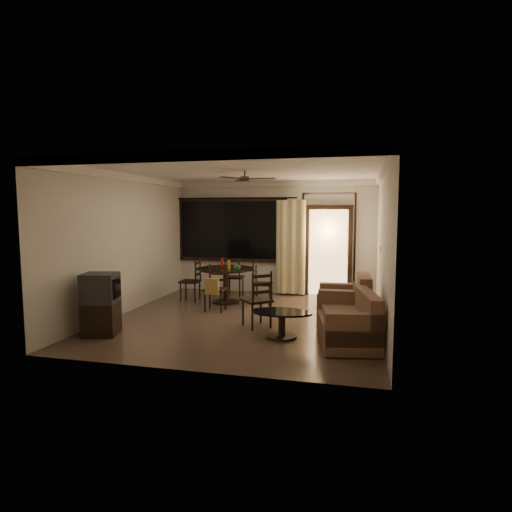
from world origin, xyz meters
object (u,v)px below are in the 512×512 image
(dining_table, at_px, (226,275))
(sofa, at_px, (350,323))
(dining_chair_west, at_px, (191,289))
(side_chair, at_px, (257,310))
(armchair, at_px, (347,305))
(dining_chair_north, at_px, (234,284))
(coffee_table, at_px, (282,320))
(dining_chair_east, at_px, (262,291))
(dining_chair_south, at_px, (215,296))
(tv_cabinet, at_px, (101,304))

(dining_table, distance_m, sofa, 3.70)
(dining_table, xyz_separation_m, dining_chair_west, (-0.84, -0.04, -0.33))
(dining_table, xyz_separation_m, sofa, (2.80, -2.40, -0.29))
(side_chair, bearing_deg, armchair, 154.73)
(dining_chair_north, relative_size, coffee_table, 0.96)
(dining_chair_east, relative_size, sofa, 0.58)
(coffee_table, relative_size, side_chair, 0.98)
(dining_table, xyz_separation_m, side_chair, (1.17, -1.86, -0.31))
(dining_chair_west, xyz_separation_m, dining_chair_south, (0.88, -0.82, 0.02))
(dining_table, height_order, dining_chair_east, dining_table)
(dining_chair_west, bearing_deg, dining_table, 90.07)
(armchair, bearing_deg, dining_chair_south, 165.14)
(dining_chair_south, xyz_separation_m, sofa, (2.76, -1.54, 0.02))
(dining_chair_south, xyz_separation_m, dining_chair_north, (-0.08, 1.64, -0.02))
(dining_table, distance_m, dining_chair_east, 0.90)
(dining_chair_north, bearing_deg, dining_table, 90.11)
(dining_chair_south, relative_size, tv_cabinet, 0.92)
(dining_chair_north, xyz_separation_m, tv_cabinet, (-1.19, -3.73, 0.24))
(dining_chair_south, xyz_separation_m, coffee_table, (1.67, -1.52, -0.01))
(side_chair, bearing_deg, coffee_table, 94.49)
(dining_chair_south, relative_size, coffee_table, 0.96)
(dining_table, distance_m, dining_chair_south, 0.91)
(dining_chair_north, bearing_deg, armchair, 138.92)
(dining_chair_south, height_order, side_chair, side_chair)
(dining_chair_west, height_order, dining_chair_south, same)
(dining_chair_north, xyz_separation_m, armchair, (2.76, -2.18, 0.09))
(tv_cabinet, bearing_deg, coffee_table, -3.03)
(dining_chair_north, bearing_deg, coffee_table, 116.27)
(dining_chair_west, height_order, sofa, dining_chair_west)
(sofa, bearing_deg, armchair, 83.93)
(sofa, xyz_separation_m, coffee_table, (-1.08, 0.03, -0.03))
(side_chair, bearing_deg, dining_chair_west, -83.84)
(sofa, bearing_deg, tv_cabinet, 177.28)
(dining_chair_north, distance_m, sofa, 4.27)
(dining_chair_north, height_order, coffee_table, dining_chair_north)
(dining_chair_east, distance_m, armchair, 2.38)
(sofa, bearing_deg, dining_chair_south, 140.40)
(dining_chair_south, height_order, armchair, dining_chair_south)
(dining_chair_east, bearing_deg, dining_chair_west, 90.00)
(dining_chair_north, distance_m, tv_cabinet, 3.92)
(dining_table, bearing_deg, coffee_table, -54.21)
(dining_chair_north, relative_size, sofa, 0.58)
(dining_table, bearing_deg, armchair, -27.21)
(dining_table, xyz_separation_m, dining_chair_south, (0.04, -0.86, -0.31))
(dining_chair_west, distance_m, side_chair, 2.71)
(dining_table, xyz_separation_m, tv_cabinet, (-1.23, -2.94, -0.10))
(dining_chair_west, height_order, dining_chair_east, same)
(sofa, bearing_deg, coffee_table, 168.28)
(dining_chair_east, xyz_separation_m, coffee_table, (0.88, -2.41, 0.01))
(dining_chair_west, height_order, armchair, dining_chair_west)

